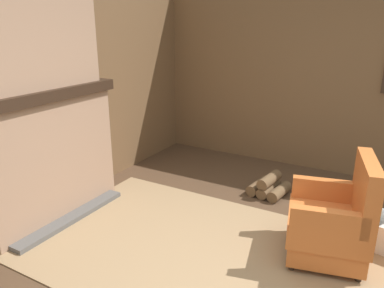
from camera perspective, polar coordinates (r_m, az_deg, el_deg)
name	(u,v)px	position (r m, az deg, el deg)	size (l,w,h in m)	color
wood_panel_wall_left	(27,95)	(4.18, -23.90, 6.91)	(0.06, 6.19, 2.63)	brown
wood_panel_wall_back	(362,78)	(5.34, 24.49, 9.09)	(6.19, 0.09, 2.63)	brown
fireplace_hearth	(49,156)	(4.16, -20.98, -1.69)	(0.56, 1.65, 1.40)	#9E7A60
chimney_breast	(31,23)	(3.95, -23.33, 16.53)	(0.31, 1.36, 1.22)	#9E7A60
area_rug	(235,262)	(3.48, 6.63, -17.45)	(3.95, 2.07, 0.01)	#997A56
armchair	(333,223)	(3.56, 20.63, -11.19)	(0.81, 0.84, 0.95)	#C6662D
firewood_stack	(269,187)	(4.70, 11.64, -6.38)	(0.47, 0.47, 0.26)	brown
storage_case	(83,74)	(4.44, -16.22, 10.23)	(0.13, 0.26, 0.13)	black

